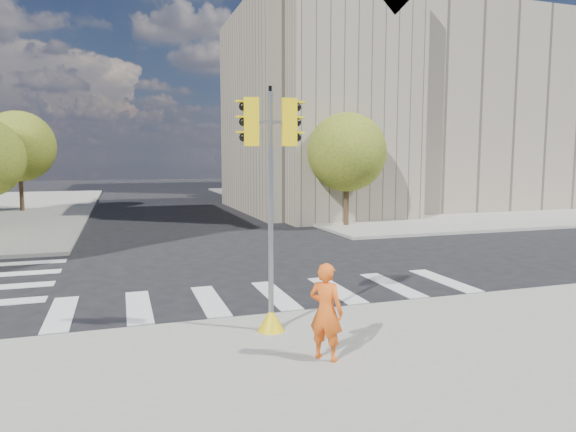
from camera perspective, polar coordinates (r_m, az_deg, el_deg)
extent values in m
plane|color=black|center=(16.10, -3.14, -6.98)|extent=(160.00, 160.00, 0.00)
cube|color=gray|center=(47.78, 12.12, 1.89)|extent=(28.00, 40.00, 0.15)
cube|color=gray|center=(41.08, 12.95, 10.83)|extent=(26.00, 14.00, 14.00)
cube|color=gray|center=(32.99, 5.34, 12.09)|extent=(8.00, 8.00, 14.00)
cube|color=#9EA0A3|center=(63.79, 6.52, 16.56)|extent=(20.00, 18.00, 30.00)
cylinder|color=#382616|center=(39.73, -27.50, 2.21)|extent=(0.28, 0.28, 2.62)
sphere|color=#33621C|center=(39.67, -27.74, 6.87)|extent=(4.80, 4.80, 4.80)
cylinder|color=#382616|center=(27.77, 6.48, 1.14)|extent=(0.28, 0.28, 2.38)
sphere|color=#33621C|center=(27.66, 6.56, 7.07)|extent=(4.20, 4.20, 4.20)
cylinder|color=#382616|center=(38.96, -0.89, 2.79)|extent=(0.28, 0.28, 2.52)
sphere|color=#33621C|center=(38.89, -0.90, 7.35)|extent=(4.60, 4.60, 4.60)
cylinder|color=#382616|center=(50.54, -4.94, 3.46)|extent=(0.28, 0.28, 2.27)
sphere|color=#33621C|center=(50.47, -4.97, 6.56)|extent=(4.00, 4.00, 4.00)
cylinder|color=black|center=(31.52, 4.33, 7.17)|extent=(0.12, 0.12, 8.00)
cube|color=black|center=(31.83, 4.40, 14.39)|extent=(0.35, 0.18, 0.22)
cylinder|color=black|center=(44.78, -2.58, 6.95)|extent=(0.12, 0.12, 8.00)
cube|color=black|center=(45.00, -2.60, 12.05)|extent=(0.35, 0.18, 0.22)
cone|color=#E2BE0B|center=(10.89, -1.90, -11.37)|extent=(0.56, 0.56, 0.50)
cylinder|color=gray|center=(10.43, -1.94, 0.20)|extent=(0.11, 0.11, 4.89)
cylinder|color=black|center=(10.46, -1.99, 13.93)|extent=(0.07, 0.07, 0.12)
cylinder|color=gray|center=(10.40, -1.98, 10.38)|extent=(0.90, 0.22, 0.06)
cube|color=#E2BE0B|center=(10.37, -4.10, 10.38)|extent=(0.34, 0.27, 0.95)
cube|color=#E2BE0B|center=(10.44, 0.13, 10.36)|extent=(0.34, 0.27, 0.95)
imported|color=orange|center=(9.27, 4.25, -10.52)|extent=(0.74, 0.76, 1.76)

